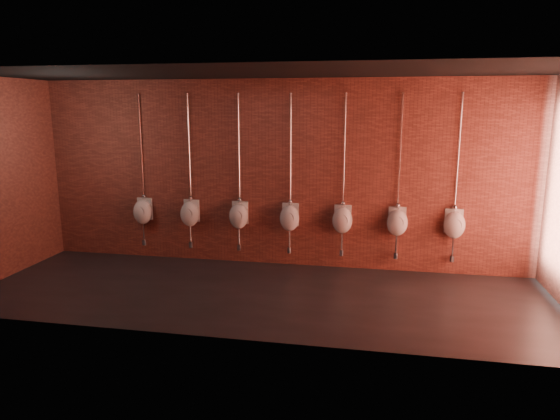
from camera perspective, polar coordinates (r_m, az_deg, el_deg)
The scene contains 9 objects.
ground at distance 7.55m, azimuth -2.30°, elevation -9.55°, with size 8.50×8.50×0.00m, color black.
room_shell at distance 7.07m, azimuth -2.43°, elevation 5.83°, with size 8.54×3.04×3.22m.
urinal_0 at distance 9.38m, azimuth -15.41°, elevation -0.11°, with size 0.36×0.32×2.71m.
urinal_1 at distance 9.02m, azimuth -10.26°, elevation -0.33°, with size 0.36×0.32×2.71m.
urinal_2 at distance 8.74m, azimuth -4.73°, elevation -0.56°, with size 0.36×0.32×2.71m.
urinal_3 at distance 8.55m, azimuth 1.10°, elevation -0.80°, with size 0.36×0.32×2.71m.
urinal_4 at distance 8.45m, azimuth 7.14°, elevation -1.04°, with size 0.36×0.32×2.71m.
urinal_5 at distance 8.45m, azimuth 13.25°, elevation -1.27°, with size 0.36×0.32×2.71m.
urinal_6 at distance 8.54m, azimuth 19.30°, elevation -1.49°, with size 0.36×0.32×2.71m.
Camera 1 is at (1.60, -6.85, 2.73)m, focal length 32.00 mm.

